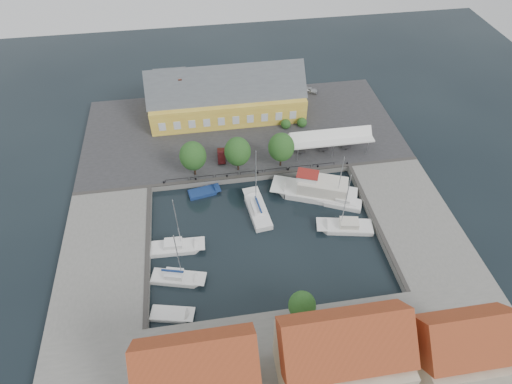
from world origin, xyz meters
TOP-DOWN VIEW (x-y plane):
  - ground at (0.00, 0.00)m, footprint 140.00×140.00m
  - north_quay at (0.00, 23.00)m, footprint 56.00×26.00m
  - west_quay at (-22.00, -2.00)m, footprint 12.00×24.00m
  - east_quay at (22.00, -2.00)m, footprint 12.00×24.00m
  - south_bank at (0.00, -21.00)m, footprint 56.00×14.00m
  - quay_edge_fittings at (0.02, 4.75)m, footprint 56.00×24.72m
  - warehouse at (-2.60, 28.36)m, footprint 28.56×14.00m
  - tent_canopy at (14.00, 14.50)m, footprint 14.00×4.00m
  - quay_trees at (-2.00, 12.00)m, footprint 18.20×4.20m
  - car_silver at (14.98, 32.94)m, footprint 3.84×2.68m
  - car_red at (-4.42, 15.32)m, footprint 1.43×3.66m
  - center_sailboat at (-0.21, 3.25)m, footprint 3.48×8.76m
  - trawler at (9.60, 5.33)m, footprint 13.84×8.64m
  - east_boat_a at (12.63, 2.89)m, footprint 7.11×4.89m
  - east_boat_b at (12.02, -1.95)m, footprint 8.49×4.21m
  - west_boat_c at (-12.46, -1.94)m, footprint 7.69×2.70m
  - west_boat_d at (-12.47, -7.04)m, footprint 7.44×3.93m
  - launch_sw at (-13.29, -12.10)m, footprint 5.67×3.18m
  - launch_nw at (-7.93, 8.50)m, footprint 5.31×2.88m
  - townhouses at (1.93, -23.24)m, footprint 36.30×8.50m

SIDE VIEW (x-z plane):
  - ground at x=0.00m, z-range 0.00..0.00m
  - launch_nw at x=-7.93m, z-range -0.35..0.53m
  - launch_sw at x=-13.29m, z-range -0.40..0.58m
  - east_boat_b at x=12.02m, z-range -5.34..5.86m
  - west_boat_c at x=-12.46m, z-range -4.92..5.44m
  - east_boat_a at x=12.63m, z-range -4.71..5.23m
  - west_boat_d at x=-12.47m, z-range -4.64..5.19m
  - center_sailboat at x=-0.21m, z-range -5.54..6.27m
  - north_quay at x=0.00m, z-range 0.00..1.00m
  - west_quay at x=-22.00m, z-range 0.00..1.00m
  - east_quay at x=22.00m, z-range 0.00..1.00m
  - south_bank at x=0.00m, z-range 0.00..1.00m
  - trawler at x=9.60m, z-range -1.48..3.52m
  - quay_edge_fittings at x=0.02m, z-range 0.86..1.26m
  - car_red at x=-4.42m, z-range 1.00..2.19m
  - car_silver at x=14.98m, z-range 1.00..2.21m
  - tent_canopy at x=14.00m, z-range 2.27..5.10m
  - warehouse at x=-2.60m, z-range -0.35..9.20m
  - quay_trees at x=-2.00m, z-range 1.73..8.03m
  - townhouses at x=1.93m, z-range -0.18..11.82m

